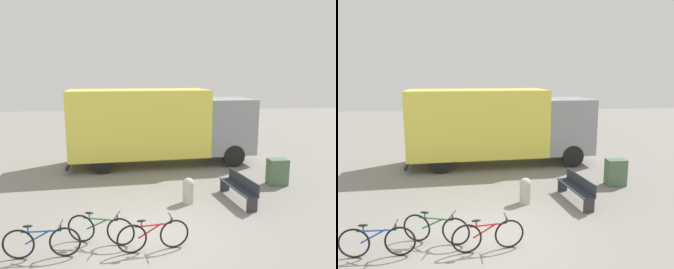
# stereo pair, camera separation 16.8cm
# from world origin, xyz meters

# --- Properties ---
(ground_plane) EXTENTS (60.00, 60.00, 0.00)m
(ground_plane) POSITION_xyz_m (0.00, 0.00, 0.00)
(ground_plane) COLOR gray
(delivery_truck) EXTENTS (8.35, 2.99, 3.36)m
(delivery_truck) POSITION_xyz_m (0.82, 6.88, 1.85)
(delivery_truck) COLOR #EAE04C
(delivery_truck) RESTS_ON ground
(park_bench) EXTENTS (0.70, 2.01, 0.83)m
(park_bench) POSITION_xyz_m (3.00, 2.15, 0.47)
(park_bench) COLOR #282D38
(park_bench) RESTS_ON ground
(bicycle_near) EXTENTS (1.69, 0.44, 0.79)m
(bicycle_near) POSITION_xyz_m (-2.42, -0.63, 0.37)
(bicycle_near) COLOR black
(bicycle_near) RESTS_ON ground
(bicycle_middle) EXTENTS (1.64, 0.59, 0.79)m
(bicycle_middle) POSITION_xyz_m (-1.19, -0.15, 0.37)
(bicycle_middle) COLOR black
(bicycle_middle) RESTS_ON ground
(bicycle_far) EXTENTS (1.68, 0.44, 0.79)m
(bicycle_far) POSITION_xyz_m (0.04, -0.60, 0.37)
(bicycle_far) COLOR black
(bicycle_far) RESTS_ON ground
(bollard_near_bench) EXTENTS (0.37, 0.37, 0.82)m
(bollard_near_bench) POSITION_xyz_m (1.33, 2.14, 0.44)
(bollard_near_bench) COLOR #B2AD9E
(bollard_near_bench) RESTS_ON ground
(utility_box) EXTENTS (0.70, 0.48, 0.97)m
(utility_box) POSITION_xyz_m (4.89, 3.52, 0.49)
(utility_box) COLOR #4C6B4C
(utility_box) RESTS_ON ground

